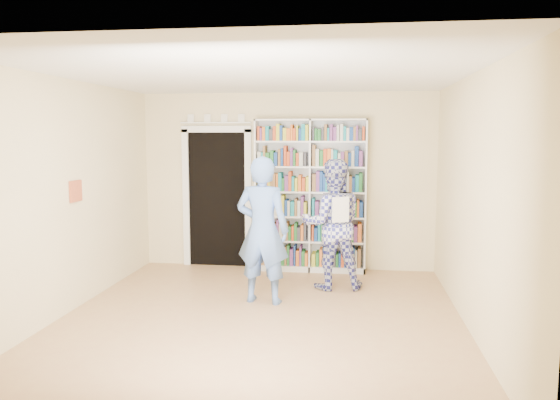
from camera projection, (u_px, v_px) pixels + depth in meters
The scene contains 11 objects.
floor at pixel (260, 320), 6.10m from camera, with size 5.00×5.00×0.00m, color #AA7752.
ceiling at pixel (259, 74), 5.78m from camera, with size 5.00×5.00×0.00m, color white.
wall_back at pixel (287, 181), 8.40m from camera, with size 4.50×4.50×0.00m, color beige.
wall_left at pixel (65, 197), 6.24m from camera, with size 5.00×5.00×0.00m, color beige.
wall_right at pixel (473, 204), 5.64m from camera, with size 5.00×5.00×0.00m, color beige.
bookshelf at pixel (310, 195), 8.22m from camera, with size 1.67×0.31×2.29m.
doorway at pixel (217, 191), 8.54m from camera, with size 1.10×0.08×2.43m.
wall_art at pixel (76, 191), 6.42m from camera, with size 0.03×0.25×0.25m, color brown.
man_blue at pixel (263, 230), 6.65m from camera, with size 0.66×0.43×1.81m, color #5579BE.
man_plaid at pixel (332, 224), 7.29m from camera, with size 0.85×0.66×1.74m, color navy.
paper_sheet at pixel (341, 210), 6.97m from camera, with size 0.23×0.01×0.33m, color white.
Camera 1 is at (1.01, -5.81, 2.05)m, focal length 35.00 mm.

